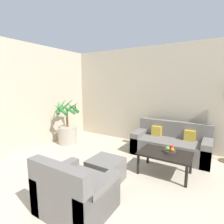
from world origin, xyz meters
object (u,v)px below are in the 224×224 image
object	(u,v)px
apple_green	(167,148)
orange_fruit	(172,150)
coffee_table	(165,155)
armchair	(75,193)
fruit_bowl	(169,151)
potted_palm	(68,128)
ottoman	(106,170)
apple_red	(172,147)
sofa_loveseat	(170,145)

from	to	relation	value
apple_green	orange_fruit	xyz separation A→B (m)	(0.09, -0.01, -0.01)
coffee_table	armchair	distance (m)	1.80
apple_green	armchair	distance (m)	1.86
fruit_bowl	potted_palm	bearing A→B (deg)	175.93
armchair	ottoman	distance (m)	0.84
fruit_bowl	armchair	size ratio (longest dim) A/B	0.26
apple_red	coffee_table	bearing A→B (deg)	-124.77
fruit_bowl	orange_fruit	xyz separation A→B (m)	(0.06, -0.04, 0.06)
apple_red	orange_fruit	bearing A→B (deg)	-74.00
potted_palm	apple_red	bearing A→B (deg)	-2.96
coffee_table	armchair	world-z (taller)	armchair
sofa_loveseat	coffee_table	distance (m)	0.95
coffee_table	apple_green	size ratio (longest dim) A/B	11.35
sofa_loveseat	orange_fruit	distance (m)	0.96
orange_fruit	ottoman	bearing A→B (deg)	-138.73
orange_fruit	ottoman	world-z (taller)	orange_fruit
coffee_table	fruit_bowl	size ratio (longest dim) A/B	4.04
potted_palm	fruit_bowl	bearing A→B (deg)	-4.07
sofa_loveseat	apple_red	world-z (taller)	sofa_loveseat
coffee_table	apple_red	world-z (taller)	apple_red
coffee_table	orange_fruit	world-z (taller)	orange_fruit
sofa_loveseat	apple_red	distance (m)	0.86
potted_palm	armchair	size ratio (longest dim) A/B	1.44
apple_red	armchair	distance (m)	1.97
apple_red	ottoman	size ratio (longest dim) A/B	0.15
coffee_table	apple_red	xyz separation A→B (m)	(0.09, 0.13, 0.13)
orange_fruit	sofa_loveseat	bearing A→B (deg)	104.43
apple_red	orange_fruit	size ratio (longest dim) A/B	1.16
sofa_loveseat	armchair	xyz separation A→B (m)	(-0.64, -2.56, -0.00)
potted_palm	armchair	distance (m)	2.83
potted_palm	orange_fruit	size ratio (longest dim) A/B	18.07
coffee_table	apple_green	distance (m)	0.14
orange_fruit	ottoman	distance (m)	1.28
coffee_table	apple_red	bearing A→B (deg)	55.23
orange_fruit	ottoman	size ratio (longest dim) A/B	0.13
fruit_bowl	apple_red	bearing A→B (deg)	60.42
orange_fruit	coffee_table	bearing A→B (deg)	-164.57
coffee_table	apple_green	world-z (taller)	apple_green
sofa_loveseat	fruit_bowl	xyz separation A→B (m)	(0.17, -0.86, 0.17)
ottoman	armchair	bearing A→B (deg)	-85.64
coffee_table	armchair	bearing A→B (deg)	-114.88
sofa_loveseat	coffee_table	world-z (taller)	sofa_loveseat
sofa_loveseat	ottoman	world-z (taller)	sofa_loveseat
sofa_loveseat	armchair	bearing A→B (deg)	-104.08
apple_green	apple_red	bearing A→B (deg)	55.98
apple_red	orange_fruit	xyz separation A→B (m)	(0.03, -0.10, -0.01)
fruit_bowl	armchair	world-z (taller)	armchair
potted_palm	coffee_table	xyz separation A→B (m)	(2.83, -0.28, -0.07)
fruit_bowl	orange_fruit	world-z (taller)	orange_fruit
apple_green	orange_fruit	bearing A→B (deg)	-3.49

